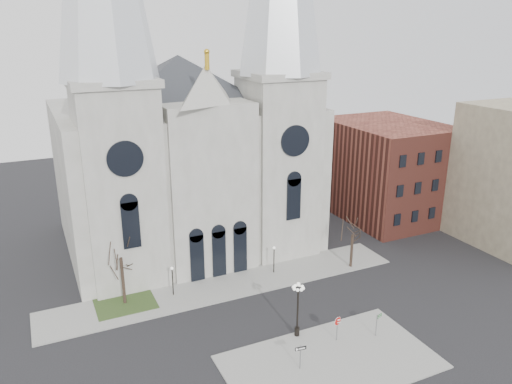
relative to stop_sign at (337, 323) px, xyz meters
name	(u,v)px	position (x,y,z in m)	size (l,w,h in m)	color
ground	(272,340)	(-5.17, 2.69, -1.89)	(160.00, 160.00, 0.00)	black
sidewalk_near	(330,362)	(-2.17, -2.31, -1.82)	(18.00, 10.00, 0.14)	gray
sidewalk_far	(227,285)	(-5.17, 13.69, -1.82)	(40.00, 6.00, 0.14)	gray
grass_patch	(125,303)	(-16.17, 14.69, -1.80)	(6.00, 5.00, 0.18)	#2C431D
cathedral	(188,104)	(-5.17, 25.55, 16.59)	(33.00, 26.66, 54.00)	gray
bg_building_brick	(385,169)	(24.83, 24.69, 5.11)	(14.00, 18.00, 14.00)	brown
tree_left	(121,255)	(-16.17, 14.69, 3.70)	(3.20, 3.20, 7.50)	black
tree_right	(353,233)	(9.83, 11.69, 2.58)	(3.20, 3.20, 6.00)	black
ped_lamp_left	(172,276)	(-11.17, 14.19, 0.44)	(0.32, 0.32, 3.26)	black
ped_lamp_right	(274,255)	(0.83, 14.19, 0.44)	(0.32, 0.32, 3.26)	black
stop_sign	(337,323)	(0.00, 0.00, 0.00)	(0.88, 0.15, 2.44)	slate
globe_lamp	(298,302)	(-2.88, 2.19, 1.70)	(1.31, 1.31, 5.48)	black
one_way_sign	(300,353)	(-5.00, -2.06, -0.22)	(0.99, 0.18, 2.27)	slate
street_name_sign	(377,323)	(3.75, -0.92, -0.45)	(0.68, 0.26, 2.19)	slate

